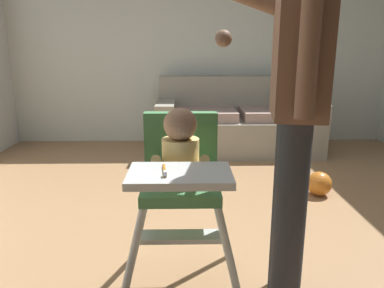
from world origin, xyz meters
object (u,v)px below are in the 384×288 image
Objects in this scene: adult_standing at (295,99)px; toy_ball at (319,184)px; couch at (237,123)px; high_chair at (181,169)px.

toy_ball is (0.64, 1.28, -0.87)m from adult_standing.
adult_standing is (-0.16, -2.71, 0.64)m from couch.
adult_standing is (0.49, -0.08, 0.34)m from high_chair.
adult_standing is 8.51× the size of toy_ball.
high_chair is 0.60m from adult_standing.
high_chair is at bearing 0.16° from adult_standing.
toy_ball is (1.13, 1.19, -0.53)m from high_chair.
high_chair reaches higher than toy_ball.
couch is 2.78m from adult_standing.
high_chair reaches higher than couch.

